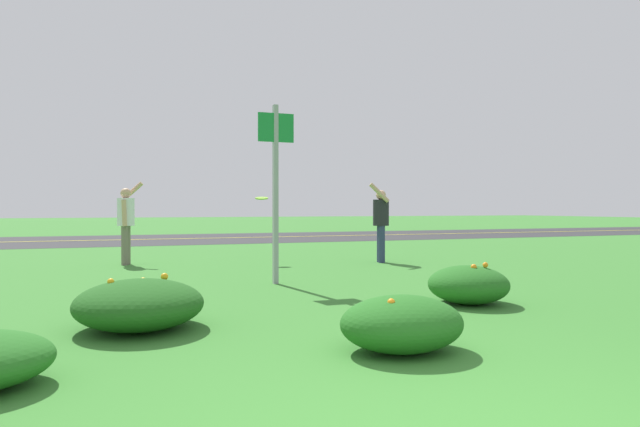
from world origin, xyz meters
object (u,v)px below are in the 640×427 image
person_catcher_dark_shirt (381,219)px  frisbee_lime (262,198)px  sign_post_near_path (276,176)px  person_thrower_white_shirt (126,219)px

person_catcher_dark_shirt → frisbee_lime: bearing=160.9°
sign_post_near_path → person_catcher_dark_shirt: (3.01, 2.41, -0.73)m
sign_post_near_path → frisbee_lime: (0.60, 3.25, -0.28)m
sign_post_near_path → person_thrower_white_shirt: bearing=119.1°
sign_post_near_path → person_thrower_white_shirt: 4.40m
person_thrower_white_shirt → person_catcher_dark_shirt: 5.30m
frisbee_lime → sign_post_near_path: bearing=-100.5°
sign_post_near_path → frisbee_lime: 3.31m
person_thrower_white_shirt → frisbee_lime: (2.72, -0.55, 0.43)m
sign_post_near_path → person_catcher_dark_shirt: 3.92m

